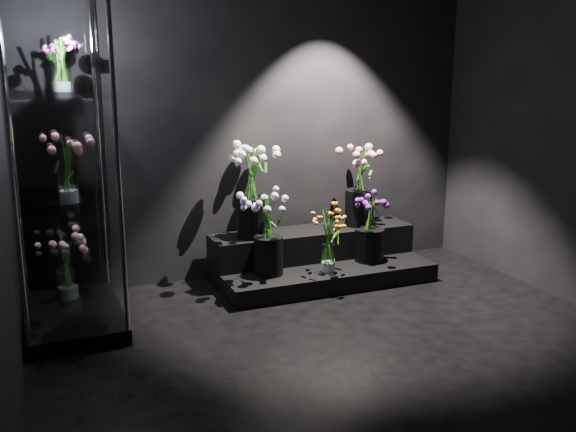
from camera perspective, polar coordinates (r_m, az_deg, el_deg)
floor at (r=4.16m, az=7.10°, el=-12.83°), size 4.00×4.00×0.00m
wall_back at (r=5.57m, az=-2.72°, el=8.94°), size 4.00×0.00×4.00m
display_riser at (r=5.63m, az=2.65°, el=-3.80°), size 1.83×0.81×0.41m
display_case at (r=4.64m, az=-19.51°, el=4.80°), size 0.65×1.09×2.40m
bouquet_orange_bells at (r=5.26m, az=3.62°, el=-2.05°), size 0.29×0.29×0.54m
bouquet_lilac at (r=5.16m, az=-1.77°, el=-0.95°), size 0.44×0.44×0.68m
bouquet_purple at (r=5.58m, az=7.31°, el=-0.77°), size 0.42×0.42×0.59m
bouquet_cream_roses at (r=5.32m, az=-3.18°, el=2.80°), size 0.49×0.49×0.77m
bouquet_pink_roses at (r=5.76m, az=6.42°, el=3.12°), size 0.43×0.43×0.73m
bouquet_case_pink at (r=4.44m, az=-19.07°, el=4.17°), size 0.39×0.39×0.45m
bouquet_case_magenta at (r=4.79m, az=-19.60°, el=12.54°), size 0.22×0.22×0.36m
bouquet_case_base_pink at (r=5.06m, az=-19.12°, el=-4.17°), size 0.40×0.40×0.49m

